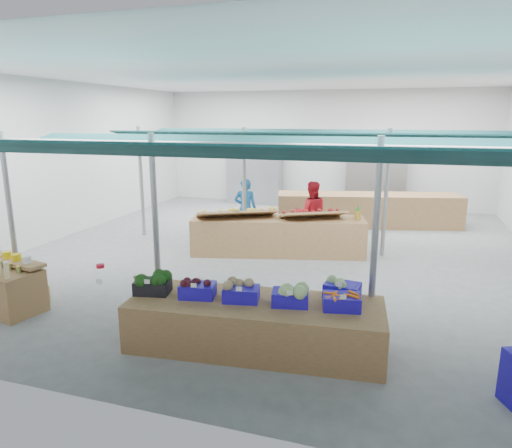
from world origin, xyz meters
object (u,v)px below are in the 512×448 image
(bottle_shelf, at_px, (1,285))
(vendor_left, at_px, (245,209))
(vendor_right, at_px, (311,213))
(veg_counter, at_px, (255,324))
(fruit_counter, at_px, (278,236))

(bottle_shelf, bearing_deg, vendor_left, 77.70)
(vendor_right, bearing_deg, vendor_left, -13.80)
(veg_counter, relative_size, vendor_left, 2.18)
(bottle_shelf, relative_size, fruit_counter, 0.43)
(vendor_right, bearing_deg, veg_counter, 78.97)
(veg_counter, xyz_separation_m, vendor_right, (-0.28, 5.69, 0.47))
(bottle_shelf, xyz_separation_m, vendor_left, (2.55, 5.66, 0.42))
(bottle_shelf, xyz_separation_m, veg_counter, (4.63, -0.03, -0.06))
(bottle_shelf, height_order, veg_counter, bottle_shelf)
(fruit_counter, xyz_separation_m, vendor_left, (-1.20, 1.10, 0.38))
(bottle_shelf, distance_m, vendor_right, 7.15)
(veg_counter, height_order, vendor_left, vendor_left)
(vendor_left, height_order, vendor_right, same)
(bottle_shelf, height_order, vendor_left, vendor_left)
(fruit_counter, bearing_deg, veg_counter, -92.99)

